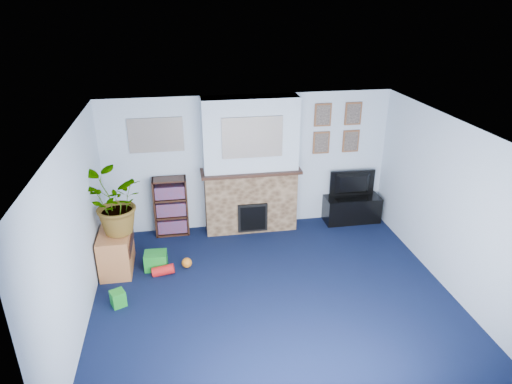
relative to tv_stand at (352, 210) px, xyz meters
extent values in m
cube|color=#0D1533|center=(-1.90, -2.03, -0.23)|extent=(5.00, 4.50, 0.01)
cube|color=white|center=(-1.90, -2.03, 2.17)|extent=(5.00, 4.50, 0.01)
cube|color=silver|center=(-1.90, 0.22, 0.97)|extent=(5.00, 0.04, 2.40)
cube|color=silver|center=(-1.90, -4.28, 0.97)|extent=(5.00, 0.04, 2.40)
cube|color=silver|center=(-4.40, -2.03, 0.97)|extent=(0.04, 4.50, 2.40)
cube|color=silver|center=(0.60, -2.03, 0.97)|extent=(0.04, 4.50, 2.40)
cube|color=brown|center=(-1.90, 0.02, 0.33)|extent=(1.60, 0.40, 1.10)
cube|color=brown|center=(-1.90, 0.02, 1.52)|extent=(1.60, 0.40, 1.30)
cube|color=brown|center=(-1.90, -0.01, 0.90)|extent=(1.72, 0.50, 0.05)
cube|color=brown|center=(-1.90, -0.19, 0.10)|extent=(0.52, 0.08, 0.52)
cube|color=brown|center=(-1.90, -0.23, 0.10)|extent=(0.44, 0.02, 0.44)
cube|color=gray|center=(-1.90, -0.19, 1.55)|extent=(1.00, 0.03, 0.68)
cube|color=gray|center=(-3.45, 0.21, 1.55)|extent=(0.90, 0.03, 0.58)
cube|color=brown|center=(-0.60, 0.20, 1.77)|extent=(0.30, 0.03, 0.40)
cube|color=brown|center=(-0.05, 0.20, 1.77)|extent=(0.30, 0.03, 0.40)
cube|color=brown|center=(-0.60, 0.20, 1.27)|extent=(0.30, 0.03, 0.40)
cube|color=brown|center=(-0.05, 0.20, 1.27)|extent=(0.30, 0.03, 0.40)
cube|color=black|center=(0.00, 0.00, 0.00)|extent=(1.02, 0.43, 0.48)
imported|color=black|center=(0.00, 0.02, 0.50)|extent=(0.84, 0.14, 0.48)
cube|color=black|center=(-3.30, 0.20, 0.30)|extent=(0.58, 0.02, 1.05)
cube|color=black|center=(-3.57, 0.07, 0.30)|extent=(0.03, 0.28, 1.05)
cube|color=black|center=(-3.02, 0.07, 0.30)|extent=(0.03, 0.28, 1.05)
cube|color=black|center=(-3.30, 0.07, -0.21)|extent=(0.56, 0.28, 0.03)
cube|color=black|center=(-3.30, 0.07, 0.12)|extent=(0.56, 0.28, 0.03)
cube|color=black|center=(-3.30, 0.07, 0.46)|extent=(0.56, 0.28, 0.03)
cube|color=black|center=(-3.30, 0.07, 0.81)|extent=(0.56, 0.28, 0.03)
cube|color=black|center=(-3.30, 0.06, -0.05)|extent=(0.50, 0.22, 0.24)
cube|color=black|center=(-3.30, 0.06, 0.28)|extent=(0.50, 0.22, 0.24)
cube|color=black|center=(-3.30, 0.06, 0.59)|extent=(0.50, 0.22, 0.22)
cube|color=#B56A3A|center=(-4.14, -0.93, 0.12)|extent=(0.45, 0.82, 0.64)
imported|color=#26661E|center=(-4.09, -0.98, 0.89)|extent=(0.97, 0.88, 0.96)
cube|color=gold|center=(-1.98, -0.03, 1.00)|extent=(0.10, 0.06, 0.14)
cylinder|color=#B2BFC6|center=(-1.60, -0.03, 1.01)|extent=(0.05, 0.05, 0.15)
sphere|color=gray|center=(-2.49, -0.03, 0.99)|extent=(0.14, 0.14, 0.14)
cylinder|color=#198C26|center=(-1.18, -0.03, 0.99)|extent=(0.06, 0.06, 0.12)
cube|color=#198C26|center=(-3.56, -1.03, -0.08)|extent=(0.35, 0.29, 0.27)
sphere|color=orange|center=(-3.09, -1.09, -0.14)|extent=(0.16, 0.16, 0.16)
cube|color=#198C26|center=(-4.04, -1.88, -0.12)|extent=(0.24, 0.24, 0.22)
cylinder|color=red|center=(-3.45, -1.22, -0.15)|extent=(0.35, 0.15, 0.20)
camera|label=1|loc=(-3.05, -7.24, 3.72)|focal=32.00mm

